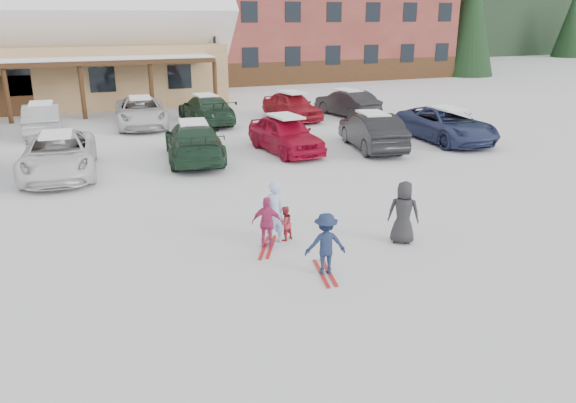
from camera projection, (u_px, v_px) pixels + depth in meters
name	position (u px, v px, depth m)	size (l,w,h in m)	color
ground	(292.00, 257.00, 12.97)	(160.00, 160.00, 0.00)	white
lamp_post	(214.00, 40.00, 35.21)	(0.50, 0.25, 6.80)	black
conifer_1	(472.00, 3.00, 49.64)	(4.84, 4.84, 11.22)	black
conifer_3	(176.00, 17.00, 52.27)	(3.96, 3.96, 9.18)	black
conifer_4	(420.00, 3.00, 63.30)	(5.06, 5.06, 11.73)	black
adult_skier	(274.00, 213.00, 13.49)	(0.58, 0.38, 1.58)	#A1BAEE
toddler_red	(285.00, 223.00, 13.80)	(0.43, 0.33, 0.88)	#B12D35
child_navy	(326.00, 244.00, 11.92)	(0.89, 0.51, 1.37)	#182443
skis_child_navy	(325.00, 273.00, 12.14)	(0.20, 1.40, 0.03)	#B01E19
child_magenta	(267.00, 223.00, 13.26)	(0.75, 0.31, 1.27)	#B72E63
skis_child_magenta	(268.00, 247.00, 13.46)	(0.20, 1.40, 0.03)	#B01E19
bystander_dark	(404.00, 213.00, 13.55)	(0.76, 0.49, 1.55)	#262629
parked_car_2	(59.00, 155.00, 19.35)	(2.40, 5.21, 1.45)	white
parked_car_3	(194.00, 141.00, 21.33)	(2.06, 5.07, 1.47)	#1C3825
parked_car_4	(285.00, 134.00, 22.59)	(1.75, 4.34, 1.48)	#AA0B2A
parked_car_5	(372.00, 131.00, 23.13)	(1.58, 4.54, 1.49)	black
parked_car_6	(446.00, 125.00, 24.59)	(2.42, 5.25, 1.46)	navy
parked_car_9	(43.00, 119.00, 25.96)	(1.54, 4.42, 1.46)	#9B9CA0
parked_car_10	(141.00, 112.00, 27.84)	(2.39, 5.18, 1.44)	silver
parked_car_11	(206.00, 109.00, 28.57)	(2.03, 5.00, 1.45)	#1E3826
parked_car_12	(292.00, 106.00, 29.66)	(1.71, 4.25, 1.45)	#A51827
parked_car_13	(347.00, 103.00, 30.67)	(1.51, 4.32, 1.42)	black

